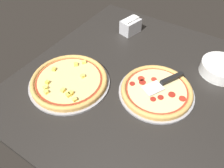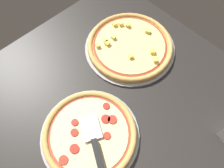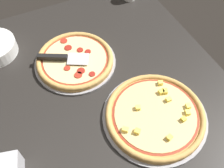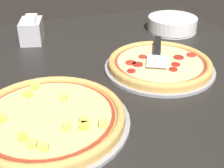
% 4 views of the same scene
% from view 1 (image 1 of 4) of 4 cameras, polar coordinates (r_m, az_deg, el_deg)
% --- Properties ---
extents(ground_plane, '(1.25, 1.17, 0.04)m').
position_cam_1_polar(ground_plane, '(1.18, 6.42, 0.54)').
color(ground_plane, black).
extents(pizza_pan_front, '(0.38, 0.38, 0.01)m').
position_cam_1_polar(pizza_pan_front, '(1.11, 11.45, -2.16)').
color(pizza_pan_front, '#939399').
rests_on(pizza_pan_front, ground_plane).
extents(pizza_front, '(0.35, 0.35, 0.03)m').
position_cam_1_polar(pizza_front, '(1.10, 11.59, -1.54)').
color(pizza_front, tan).
rests_on(pizza_front, pizza_pan_front).
extents(pizza_pan_back, '(0.42, 0.42, 0.01)m').
position_cam_1_polar(pizza_pan_back, '(1.16, -10.99, 0.37)').
color(pizza_pan_back, '#939399').
rests_on(pizza_pan_back, ground_plane).
extents(pizza_back, '(0.39, 0.39, 0.04)m').
position_cam_1_polar(pizza_back, '(1.14, -11.13, 1.00)').
color(pizza_back, tan).
rests_on(pizza_back, pizza_pan_back).
extents(serving_spatula, '(0.23, 0.15, 0.02)m').
position_cam_1_polar(serving_spatula, '(1.13, 14.44, 0.96)').
color(serving_spatula, silver).
rests_on(serving_spatula, pizza_front).
extents(plate_stack, '(0.22, 0.22, 0.06)m').
position_cam_1_polar(plate_stack, '(1.31, 26.56, 3.68)').
color(plate_stack, white).
rests_on(plate_stack, ground_plane).
extents(napkin_holder, '(0.14, 0.11, 0.10)m').
position_cam_1_polar(napkin_holder, '(1.49, 4.87, 14.87)').
color(napkin_holder, '#B2B2B7').
rests_on(napkin_holder, ground_plane).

